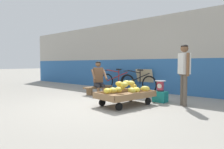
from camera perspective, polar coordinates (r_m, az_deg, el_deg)
ground_plane at (r=5.05m, az=-5.75°, el=-9.00°), size 80.00×80.00×0.00m
back_wall at (r=7.66m, az=12.66°, el=5.50°), size 16.00×0.30×2.78m
banana_cart at (r=5.10m, az=3.87°, el=-6.14°), size 1.06×1.56×0.36m
banana_pile at (r=5.07m, az=3.97°, el=-3.62°), size 0.88×1.52×0.26m
low_bench at (r=7.02m, az=-3.96°, el=-3.96°), size 0.41×1.12×0.27m
vendor_seated at (r=6.90m, az=-3.80°, el=-1.01°), size 0.74×0.66×1.14m
plastic_crate at (r=5.71m, az=13.61°, el=-6.15°), size 0.36×0.28×0.30m
weighing_scale at (r=5.67m, az=13.64°, el=-3.13°), size 0.30×0.30×0.29m
bicycle_near_left at (r=8.28m, az=1.35°, el=-1.82°), size 1.66×0.48×0.86m
bicycle_far_left at (r=7.51m, az=7.41°, el=-2.34°), size 1.66×0.48×0.86m
sign_board at (r=7.72m, az=9.48°, el=-1.65°), size 0.70×0.30×0.86m
customer_adult at (r=5.29m, az=19.90°, el=1.76°), size 0.37×0.37×1.53m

